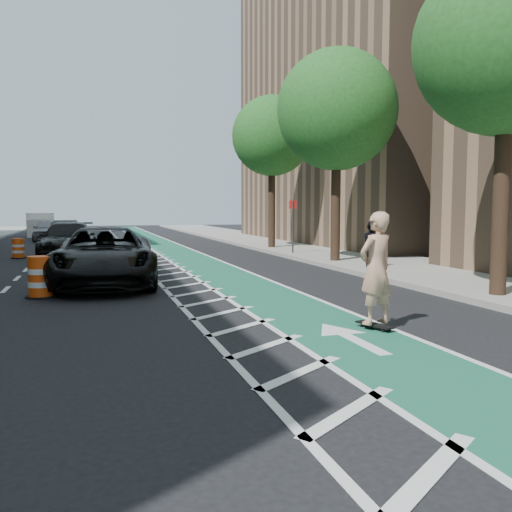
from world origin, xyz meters
name	(u,v)px	position (x,y,z in m)	size (l,w,h in m)	color
ground	(148,318)	(0.00, 0.00, 0.00)	(120.00, 120.00, 0.00)	black
bike_lane	(200,263)	(3.00, 10.00, 0.01)	(2.00, 90.00, 0.01)	#1A5C47
buffer_strip	(161,265)	(1.50, 10.00, 0.01)	(1.40, 90.00, 0.01)	silver
sidewalk_right	(352,257)	(9.50, 10.00, 0.07)	(5.00, 90.00, 0.15)	gray
curb_right	(298,259)	(7.05, 10.00, 0.08)	(0.12, 90.00, 0.16)	gray
building_right_far	(396,91)	(17.50, 20.00, 9.50)	(14.00, 22.00, 19.00)	#84664C
tree_r_b	(494,48)	(7.90, 0.00, 5.77)	(4.20, 4.20, 7.90)	#382619
tree_r_c	(340,109)	(7.90, 8.00, 5.77)	(4.20, 4.20, 7.90)	#382619
tree_r_d	(271,137)	(7.90, 16.00, 5.77)	(4.20, 4.20, 7.90)	#382619
sign_post	(293,226)	(7.60, 12.00, 1.35)	(0.35, 0.08, 2.47)	#4C4C4C
skateboard	(375,325)	(3.70, -2.23, 0.08)	(0.43, 0.79, 0.10)	black
skateboarder	(376,268)	(3.70, -2.23, 1.09)	(0.72, 0.47, 1.97)	tan
suv_near	(105,256)	(-0.67, 4.96, 0.81)	(2.67, 5.80, 1.61)	black
suv_far	(69,241)	(-1.91, 13.42, 0.77)	(2.17, 5.34, 1.55)	black
car_silver	(48,230)	(-3.73, 27.87, 0.71)	(1.67, 4.15, 1.41)	#96959A
car_grey	(66,231)	(-2.56, 26.61, 0.69)	(1.45, 4.17, 1.37)	slate
pedestrian	(372,244)	(8.04, 5.67, 0.93)	(0.75, 0.59, 1.55)	black
box_truck	(41,225)	(-4.69, 34.44, 0.82)	(2.15, 4.40, 1.79)	white
barrel_a	(41,278)	(-2.20, 3.19, 0.47)	(0.73, 0.73, 0.99)	#E2450B
barrel_b	(68,258)	(-1.80, 9.50, 0.38)	(0.59, 0.59, 0.81)	#E5570C
barrel_c	(18,249)	(-4.00, 14.50, 0.40)	(0.62, 0.62, 0.85)	#FF4E0D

